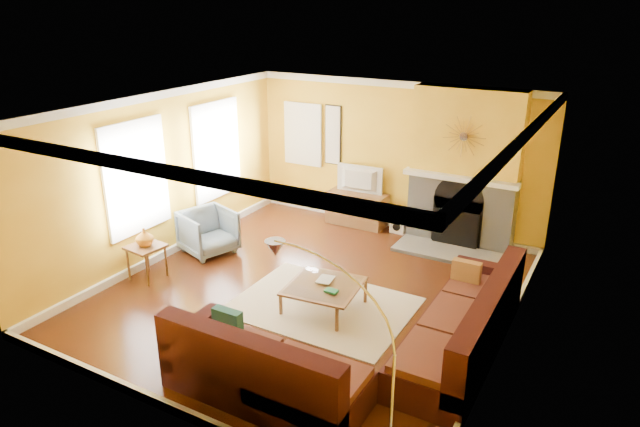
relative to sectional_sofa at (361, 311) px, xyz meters
The scene contains 27 objects.
floor 1.54m from the sectional_sofa, 144.69° to the left, with size 5.50×6.00×0.02m, color #562812.
ceiling 2.70m from the sectional_sofa, 144.69° to the left, with size 5.50×6.00×0.02m, color white.
wall_back 4.14m from the sectional_sofa, 107.27° to the left, with size 5.50×0.02×2.70m, color gold.
wall_front 2.63m from the sectional_sofa, 119.05° to the right, with size 5.50×0.02×2.70m, color gold.
wall_left 4.15m from the sectional_sofa, 167.89° to the left, with size 0.02×6.00×2.70m, color gold.
wall_right 1.99m from the sectional_sofa, 28.58° to the left, with size 0.02×6.00×2.70m, color gold.
baseboard 1.52m from the sectional_sofa, 144.69° to the left, with size 5.50×6.00×0.12m, color white, non-canonical shape.
crown_molding 2.64m from the sectional_sofa, 144.69° to the left, with size 5.50×6.00×0.12m, color white, non-canonical shape.
window_left_near 4.59m from the sectional_sofa, 151.26° to the left, with size 0.06×1.22×1.72m, color white.
window_left_far 4.07m from the sectional_sofa, behind, with size 0.06×1.22×1.72m, color white.
window_back 5.03m from the sectional_sofa, 129.13° to the left, with size 0.82×0.06×1.22m, color white.
wall_art 4.68m from the sectional_sofa, 122.67° to the left, with size 0.34×0.04×1.14m, color white.
fireplace 3.76m from the sectional_sofa, 87.65° to the left, with size 1.80×0.40×2.70m, color gray, non-canonical shape.
mantel 3.51m from the sectional_sofa, 87.48° to the left, with size 1.92×0.22×0.08m, color white.
hearth 3.13m from the sectional_sofa, 87.23° to the left, with size 1.80×0.70×0.06m, color gray.
sunburst 3.74m from the sectional_sofa, 87.49° to the left, with size 0.70×0.04×0.70m, color olive, non-canonical shape.
rug 1.10m from the sectional_sofa, 147.09° to the left, with size 2.40×1.80×0.02m, color beige.
sectional_sofa is the anchor object (origin of this frame).
coffee_table 0.98m from the sectional_sofa, 147.99° to the left, with size 0.95×0.95×0.38m, color white, non-canonical shape.
media_console 4.03m from the sectional_sofa, 116.57° to the left, with size 1.11×0.50×0.61m, color brown.
tv 4.05m from the sectional_sofa, 116.57° to the left, with size 0.90×0.12×0.52m, color black.
subwoofer 3.77m from the sectional_sofa, 104.67° to the left, with size 0.27×0.27×0.27m, color white.
armchair 3.61m from the sectional_sofa, 160.56° to the left, with size 0.79×0.81×0.74m, color gray.
side_table 3.60m from the sectional_sofa, behind, with size 0.49×0.49×0.54m, color brown, non-canonical shape.
vase 3.61m from the sectional_sofa, behind, with size 0.27×0.27×0.28m, color orange.
book 1.12m from the sectional_sofa, 147.74° to the left, with size 0.20×0.28×0.03m, color white.
arc_lamp 1.87m from the sectional_sofa, 71.85° to the right, with size 1.29×0.36×2.00m, color silver, non-canonical shape.
Camera 1 is at (3.75, -6.40, 4.02)m, focal length 32.00 mm.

